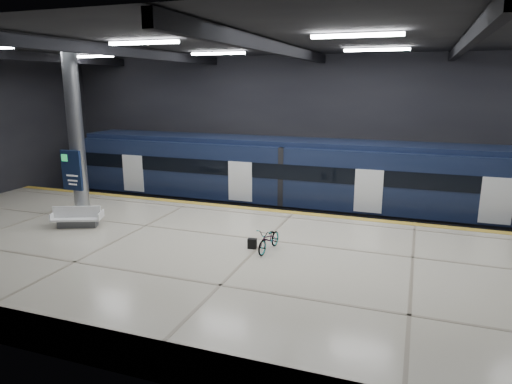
% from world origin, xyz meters
% --- Properties ---
extents(ground, '(30.00, 30.00, 0.00)m').
position_xyz_m(ground, '(0.00, 0.00, 0.00)').
color(ground, black).
rests_on(ground, ground).
extents(room_shell, '(30.10, 16.10, 8.05)m').
position_xyz_m(room_shell, '(-0.00, 0.00, 5.72)').
color(room_shell, black).
rests_on(room_shell, ground).
extents(platform, '(30.00, 11.00, 1.10)m').
position_xyz_m(platform, '(0.00, -2.50, 0.55)').
color(platform, beige).
rests_on(platform, ground).
extents(safety_strip, '(30.00, 0.40, 0.01)m').
position_xyz_m(safety_strip, '(0.00, 2.75, 1.11)').
color(safety_strip, gold).
rests_on(safety_strip, platform).
extents(rails, '(30.00, 1.52, 0.16)m').
position_xyz_m(rails, '(0.00, 5.50, 0.08)').
color(rails, gray).
rests_on(rails, ground).
extents(train, '(29.40, 2.84, 3.79)m').
position_xyz_m(train, '(1.80, 5.50, 2.06)').
color(train, black).
rests_on(train, ground).
extents(bench, '(2.03, 1.44, 0.83)m').
position_xyz_m(bench, '(-7.41, -2.01, 1.39)').
color(bench, '#595B60').
rests_on(bench, platform).
extents(bicycle, '(0.71, 1.59, 0.81)m').
position_xyz_m(bicycle, '(0.44, -1.99, 1.50)').
color(bicycle, '#99999E').
rests_on(bicycle, platform).
extents(pannier_bag, '(0.32, 0.22, 0.35)m').
position_xyz_m(pannier_bag, '(-0.16, -1.99, 1.28)').
color(pannier_bag, black).
rests_on(pannier_bag, platform).
extents(info_column, '(0.90, 0.78, 6.90)m').
position_xyz_m(info_column, '(-8.00, -1.03, 4.46)').
color(info_column, '#9EA0A5').
rests_on(info_column, platform).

